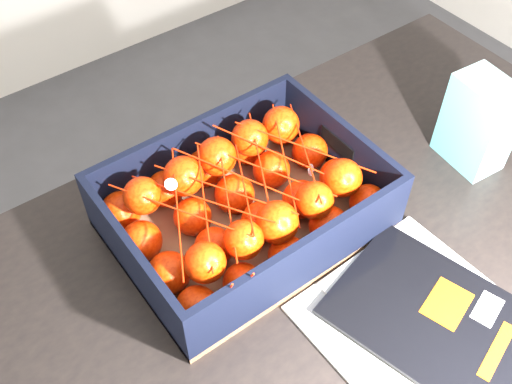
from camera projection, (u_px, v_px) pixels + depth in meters
table at (346, 279)px, 1.05m from camera, size 1.21×0.82×0.75m
magazine_stack at (422, 320)px, 0.88m from camera, size 0.30×0.32×0.02m
produce_crate at (245, 210)px, 0.98m from camera, size 0.42×0.31×0.12m
clementine_heap at (244, 200)px, 0.96m from camera, size 0.40×0.29×0.12m
mesh_net at (243, 185)px, 0.91m from camera, size 0.35×0.28×0.09m
retail_carton at (478, 123)px, 1.04m from camera, size 0.09×0.12×0.17m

